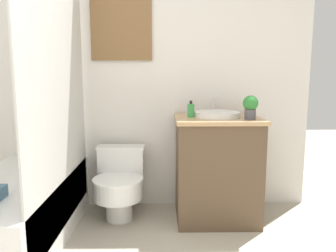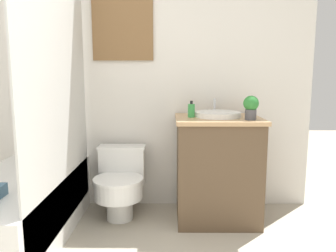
# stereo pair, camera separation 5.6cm
# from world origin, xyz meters

# --- Properties ---
(wall_back) EXTENTS (3.09, 0.07, 2.50)m
(wall_back) POSITION_xyz_m (-0.00, 2.05, 1.25)
(wall_back) COLOR silver
(wall_back) RESTS_ON ground_plane
(shower_area) EXTENTS (0.68, 1.37, 1.98)m
(shower_area) POSITION_xyz_m (-0.69, 1.34, 0.28)
(shower_area) COLOR white
(shower_area) RESTS_ON ground_plane
(toilet) EXTENTS (0.39, 0.51, 0.56)m
(toilet) POSITION_xyz_m (-0.06, 1.76, 0.29)
(toilet) COLOR white
(toilet) RESTS_ON ground_plane
(vanity) EXTENTS (0.66, 0.56, 0.82)m
(vanity) POSITION_xyz_m (0.71, 1.73, 0.41)
(vanity) COLOR brown
(vanity) RESTS_ON ground_plane
(sink) EXTENTS (0.36, 0.39, 0.13)m
(sink) POSITION_xyz_m (0.71, 1.75, 0.84)
(sink) COLOR white
(sink) RESTS_ON vanity
(soap_bottle) EXTENTS (0.05, 0.05, 0.13)m
(soap_bottle) POSITION_xyz_m (0.50, 1.73, 0.88)
(soap_bottle) COLOR green
(soap_bottle) RESTS_ON vanity
(potted_plant) EXTENTS (0.11, 0.11, 0.18)m
(potted_plant) POSITION_xyz_m (0.93, 1.58, 0.92)
(potted_plant) COLOR #4C4C51
(potted_plant) RESTS_ON vanity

